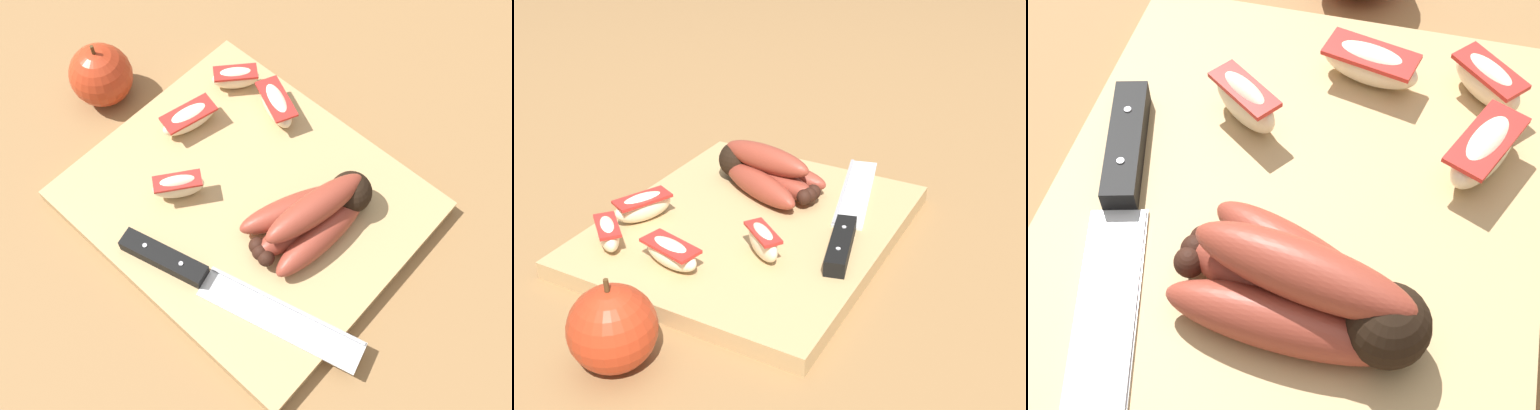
% 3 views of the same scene
% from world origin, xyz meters
% --- Properties ---
extents(ground_plane, '(6.00, 6.00, 0.00)m').
position_xyz_m(ground_plane, '(0.00, 0.00, 0.00)').
color(ground_plane, olive).
extents(cutting_board, '(0.36, 0.31, 0.02)m').
position_xyz_m(cutting_board, '(0.01, -0.01, 0.01)').
color(cutting_board, tan).
rests_on(cutting_board, ground_plane).
extents(banana_bunch, '(0.10, 0.15, 0.06)m').
position_xyz_m(banana_bunch, '(0.08, 0.01, 0.04)').
color(banana_bunch, black).
rests_on(banana_bunch, cutting_board).
extents(chefs_knife, '(0.28, 0.10, 0.02)m').
position_xyz_m(chefs_knife, '(0.04, -0.12, 0.03)').
color(chefs_knife, silver).
rests_on(chefs_knife, cutting_board).
extents(apple_wedge_near, '(0.06, 0.06, 0.03)m').
position_xyz_m(apple_wedge_near, '(-0.11, 0.09, 0.04)').
color(apple_wedge_near, '#F4E5C1').
rests_on(apple_wedge_near, cutting_board).
extents(apple_wedge_middle, '(0.08, 0.05, 0.03)m').
position_xyz_m(apple_wedge_middle, '(-0.05, 0.10, 0.04)').
color(apple_wedge_middle, '#F4E5C1').
rests_on(apple_wedge_middle, cutting_board).
extents(apple_wedge_far, '(0.05, 0.06, 0.04)m').
position_xyz_m(apple_wedge_far, '(-0.05, -0.06, 0.04)').
color(apple_wedge_far, '#F4E5C1').
rests_on(apple_wedge_far, cutting_board).
extents(apple_wedge_extra, '(0.04, 0.08, 0.03)m').
position_xyz_m(apple_wedge_extra, '(-0.11, 0.01, 0.04)').
color(apple_wedge_extra, '#F4E5C1').
rests_on(apple_wedge_extra, cutting_board).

